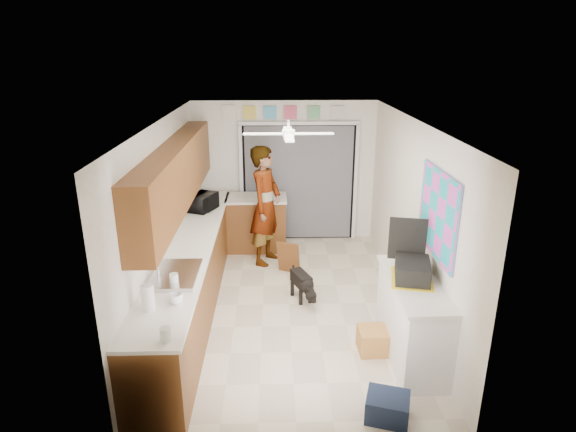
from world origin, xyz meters
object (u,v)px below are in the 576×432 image
object	(u,v)px
microwave	(203,202)
suitcase	(412,270)
navy_crate	(388,407)
dog	(301,285)
cup	(176,299)
cardboard_box	(378,340)
paper_towel_roll	(148,298)
man	(266,206)

from	to	relation	value
microwave	suitcase	distance (m)	3.59
suitcase	navy_crate	bearing A→B (deg)	-100.55
microwave	navy_crate	world-z (taller)	microwave
microwave	dog	distance (m)	2.07
cup	cardboard_box	xyz separation A→B (m)	(2.17, 0.50, -0.85)
microwave	navy_crate	distance (m)	4.23
cardboard_box	dog	distance (m)	1.50
paper_towel_roll	man	bearing A→B (deg)	71.14
cup	navy_crate	size ratio (longest dim) A/B	0.34
microwave	suitcase	world-z (taller)	microwave
man	navy_crate	bearing A→B (deg)	-139.54
cardboard_box	man	xyz separation A→B (m)	(-1.33, 2.54, 0.83)
suitcase	cardboard_box	xyz separation A→B (m)	(-0.32, 0.03, -0.90)
suitcase	dog	xyz separation A→B (m)	(-1.14, 1.28, -0.82)
cup	man	world-z (taller)	man
navy_crate	paper_towel_roll	bearing A→B (deg)	168.59
cardboard_box	navy_crate	xyz separation A→B (m)	(-0.13, -1.08, -0.02)
navy_crate	cup	bearing A→B (deg)	164.20
cup	navy_crate	bearing A→B (deg)	-15.80
navy_crate	suitcase	bearing A→B (deg)	66.93
suitcase	navy_crate	xyz separation A→B (m)	(-0.45, -1.05, -0.92)
man	dog	distance (m)	1.57
microwave	dog	size ratio (longest dim) A/B	0.83
microwave	cup	distance (m)	2.92
cardboard_box	dog	bearing A→B (deg)	123.41
microwave	suitcase	xyz separation A→B (m)	(2.62, -2.45, -0.03)
microwave	man	xyz separation A→B (m)	(0.97, 0.12, -0.11)
microwave	man	size ratio (longest dim) A/B	0.24
cardboard_box	dog	xyz separation A→B (m)	(-0.82, 1.25, 0.08)
paper_towel_roll	navy_crate	size ratio (longest dim) A/B	0.67
microwave	cup	world-z (taller)	microwave
navy_crate	dog	world-z (taller)	dog
cardboard_box	dog	world-z (taller)	dog
paper_towel_roll	cardboard_box	size ratio (longest dim) A/B	0.59
cardboard_box	cup	bearing A→B (deg)	-167.01
dog	navy_crate	bearing A→B (deg)	-95.26
cup	cardboard_box	size ratio (longest dim) A/B	0.31
cup	navy_crate	distance (m)	2.29
microwave	paper_towel_roll	size ratio (longest dim) A/B	1.77
man	cup	bearing A→B (deg)	-173.30
microwave	cup	xyz separation A→B (m)	(0.14, -2.92, -0.08)
navy_crate	microwave	bearing A→B (deg)	121.90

